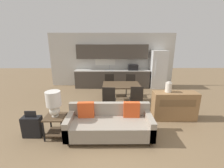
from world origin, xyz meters
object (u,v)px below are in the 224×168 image
at_px(dining_chair_near_right, 136,98).
at_px(suitcase, 32,126).
at_px(table_lamp, 54,102).
at_px(dining_chair_near_left, 109,99).
at_px(dining_table, 121,86).
at_px(couch, 109,123).
at_px(dining_chair_far_left, 110,84).
at_px(vase, 168,87).
at_px(dining_chair_far_right, 130,84).
at_px(side_table, 56,123).
at_px(refrigerator, 158,69).
at_px(credenza, 174,106).

xyz_separation_m(dining_chair_near_right, suitcase, (-2.77, -1.28, -0.24)).
height_order(table_lamp, dining_chair_near_right, table_lamp).
bearing_deg(dining_chair_near_left, dining_table, -112.36).
relative_size(couch, suitcase, 3.00).
distance_m(dining_chair_far_left, dining_chair_near_right, 1.91).
relative_size(vase, suitcase, 0.46).
xyz_separation_m(dining_table, dining_chair_far_right, (0.45, 0.82, -0.18)).
height_order(vase, dining_chair_far_right, vase).
xyz_separation_m(side_table, suitcase, (-0.59, 0.01, -0.10)).
xyz_separation_m(dining_table, table_lamp, (-1.74, -2.07, 0.23)).
bearing_deg(suitcase, vase, 13.77).
xyz_separation_m(dining_chair_far_right, suitcase, (-2.79, -2.91, -0.24)).
height_order(dining_chair_far_left, dining_chair_near_left, same).
relative_size(refrigerator, dining_chair_near_left, 2.01).
distance_m(refrigerator, suitcase, 6.02).
height_order(couch, dining_chair_far_right, dining_chair_far_right).
xyz_separation_m(couch, side_table, (-1.32, -0.02, 0.03)).
xyz_separation_m(couch, suitcase, (-1.91, -0.02, -0.06)).
height_order(refrigerator, couch, refrigerator).
distance_m(couch, dining_chair_near_right, 1.54).
bearing_deg(dining_table, dining_chair_far_left, 116.74).
height_order(side_table, table_lamp, table_lamp).
xyz_separation_m(dining_chair_far_left, dining_chair_near_right, (0.88, -1.69, 0.00)).
bearing_deg(dining_chair_far_left, side_table, -117.74).
xyz_separation_m(dining_table, suitcase, (-2.33, -2.08, -0.41)).
bearing_deg(credenza, couch, -156.69).
distance_m(dining_chair_far_left, dining_chair_near_left, 1.75).
relative_size(refrigerator, dining_chair_far_right, 2.01).
xyz_separation_m(credenza, dining_chair_far_left, (-1.96, 2.12, 0.08)).
height_order(refrigerator, credenza, refrigerator).
bearing_deg(dining_chair_near_left, credenza, 174.46).
xyz_separation_m(refrigerator, table_lamp, (-3.72, -4.14, -0.02)).
relative_size(dining_chair_far_left, dining_chair_near_right, 1.00).
bearing_deg(side_table, dining_chair_far_right, 52.98).
distance_m(table_lamp, dining_chair_near_left, 1.82).
xyz_separation_m(dining_table, vase, (1.30, -1.19, 0.32)).
xyz_separation_m(table_lamp, dining_chair_far_left, (1.30, 2.96, -0.41)).
relative_size(refrigerator, side_table, 3.42).
distance_m(couch, vase, 2.04).
bearing_deg(side_table, dining_chair_near_right, 30.53).
relative_size(dining_chair_near_right, dining_chair_far_right, 1.00).
relative_size(couch, dining_chair_near_right, 2.21).
relative_size(refrigerator, vase, 5.92).
relative_size(dining_chair_near_left, suitcase, 1.36).
bearing_deg(couch, refrigerator, 59.88).
relative_size(couch, dining_chair_far_left, 2.21).
bearing_deg(credenza, dining_chair_far_left, 132.83).
xyz_separation_m(dining_chair_far_left, dining_chair_near_left, (-0.00, -1.75, 0.00)).
height_order(couch, dining_chair_far_left, dining_chair_far_left).
distance_m(couch, dining_chair_far_left, 2.96).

